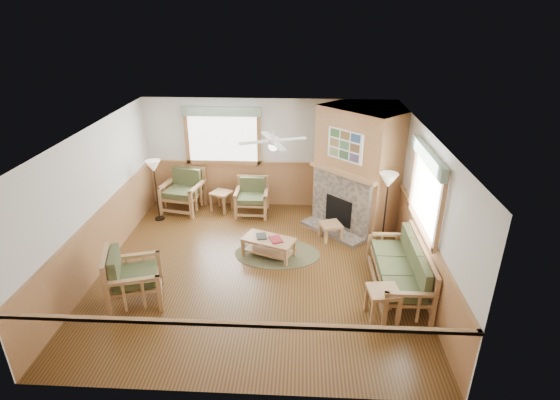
{
  "coord_description": "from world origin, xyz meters",
  "views": [
    {
      "loc": [
        0.81,
        -7.17,
        4.69
      ],
      "look_at": [
        0.4,
        0.7,
        1.15
      ],
      "focal_mm": 28.0,
      "sensor_mm": 36.0,
      "label": 1
    }
  ],
  "objects_px": {
    "floor_lamp_left": "(156,190)",
    "floor_lamp_right": "(385,211)",
    "end_table_sofa": "(382,304)",
    "armchair_back_left": "(183,191)",
    "armchair_back_right": "(252,197)",
    "footstool": "(331,231)",
    "sofa": "(398,268)",
    "end_table_chairs": "(222,201)",
    "coffee_table": "(269,247)",
    "armchair_left": "(134,276)"
  },
  "relations": [
    {
      "from": "end_table_chairs",
      "to": "footstool",
      "type": "relative_size",
      "value": 1.18
    },
    {
      "from": "end_table_chairs",
      "to": "end_table_sofa",
      "type": "height_order",
      "value": "end_table_sofa"
    },
    {
      "from": "armchair_left",
      "to": "coffee_table",
      "type": "height_order",
      "value": "armchair_left"
    },
    {
      "from": "armchair_back_right",
      "to": "floor_lamp_left",
      "type": "distance_m",
      "value": 2.24
    },
    {
      "from": "armchair_left",
      "to": "armchair_back_right",
      "type": "bearing_deg",
      "value": -41.43
    },
    {
      "from": "end_table_sofa",
      "to": "floor_lamp_left",
      "type": "distance_m",
      "value": 5.81
    },
    {
      "from": "end_table_sofa",
      "to": "floor_lamp_right",
      "type": "distance_m",
      "value": 2.47
    },
    {
      "from": "end_table_sofa",
      "to": "footstool",
      "type": "bearing_deg",
      "value": 104.8
    },
    {
      "from": "end_table_sofa",
      "to": "footstool",
      "type": "distance_m",
      "value": 2.7
    },
    {
      "from": "armchair_left",
      "to": "coffee_table",
      "type": "xyz_separation_m",
      "value": [
        2.16,
        1.55,
        -0.29
      ]
    },
    {
      "from": "coffee_table",
      "to": "floor_lamp_right",
      "type": "xyz_separation_m",
      "value": [
        2.37,
        0.56,
        0.62
      ]
    },
    {
      "from": "coffee_table",
      "to": "end_table_sofa",
      "type": "distance_m",
      "value": 2.68
    },
    {
      "from": "coffee_table",
      "to": "armchair_back_right",
      "type": "bearing_deg",
      "value": 127.37
    },
    {
      "from": "end_table_chairs",
      "to": "footstool",
      "type": "xyz_separation_m",
      "value": [
        2.61,
        -1.3,
        -0.07
      ]
    },
    {
      "from": "armchair_back_right",
      "to": "end_table_sofa",
      "type": "height_order",
      "value": "armchair_back_right"
    },
    {
      "from": "floor_lamp_right",
      "to": "armchair_back_left",
      "type": "bearing_deg",
      "value": 161.67
    },
    {
      "from": "end_table_sofa",
      "to": "footstool",
      "type": "xyz_separation_m",
      "value": [
        -0.69,
        2.61,
        -0.09
      ]
    },
    {
      "from": "sofa",
      "to": "coffee_table",
      "type": "height_order",
      "value": "sofa"
    },
    {
      "from": "armchair_back_right",
      "to": "end_table_sofa",
      "type": "bearing_deg",
      "value": -55.96
    },
    {
      "from": "armchair_left",
      "to": "floor_lamp_left",
      "type": "distance_m",
      "value": 3.17
    },
    {
      "from": "armchair_left",
      "to": "floor_lamp_right",
      "type": "height_order",
      "value": "floor_lamp_right"
    },
    {
      "from": "footstool",
      "to": "floor_lamp_left",
      "type": "relative_size",
      "value": 0.29
    },
    {
      "from": "sofa",
      "to": "floor_lamp_left",
      "type": "distance_m",
      "value": 5.73
    },
    {
      "from": "floor_lamp_left",
      "to": "coffee_table",
      "type": "bearing_deg",
      "value": -29.59
    },
    {
      "from": "coffee_table",
      "to": "floor_lamp_right",
      "type": "distance_m",
      "value": 2.51
    },
    {
      "from": "end_table_chairs",
      "to": "floor_lamp_left",
      "type": "distance_m",
      "value": 1.59
    },
    {
      "from": "armchair_back_left",
      "to": "floor_lamp_left",
      "type": "height_order",
      "value": "floor_lamp_left"
    },
    {
      "from": "sofa",
      "to": "armchair_back_left",
      "type": "relative_size",
      "value": 1.97
    },
    {
      "from": "sofa",
      "to": "armchair_back_right",
      "type": "distance_m",
      "value": 4.19
    },
    {
      "from": "end_table_sofa",
      "to": "armchair_left",
      "type": "bearing_deg",
      "value": 176.38
    },
    {
      "from": "armchair_back_left",
      "to": "floor_lamp_right",
      "type": "relative_size",
      "value": 0.61
    },
    {
      "from": "armchair_back_left",
      "to": "armchair_left",
      "type": "relative_size",
      "value": 1.03
    },
    {
      "from": "armchair_left",
      "to": "end_table_sofa",
      "type": "height_order",
      "value": "armchair_left"
    },
    {
      "from": "sofa",
      "to": "armchair_back_left",
      "type": "height_order",
      "value": "armchair_back_left"
    },
    {
      "from": "coffee_table",
      "to": "end_table_sofa",
      "type": "relative_size",
      "value": 1.86
    },
    {
      "from": "armchair_back_left",
      "to": "armchair_back_right",
      "type": "relative_size",
      "value": 1.16
    },
    {
      "from": "end_table_chairs",
      "to": "floor_lamp_right",
      "type": "height_order",
      "value": "floor_lamp_right"
    },
    {
      "from": "end_table_sofa",
      "to": "armchair_back_left",
      "type": "bearing_deg",
      "value": 137.4
    },
    {
      "from": "end_table_chairs",
      "to": "armchair_back_right",
      "type": "bearing_deg",
      "value": -9.55
    },
    {
      "from": "floor_lamp_left",
      "to": "end_table_chairs",
      "type": "bearing_deg",
      "value": 21.11
    },
    {
      "from": "footstool",
      "to": "end_table_chairs",
      "type": "bearing_deg",
      "value": 153.5
    },
    {
      "from": "armchair_left",
      "to": "sofa",
      "type": "bearing_deg",
      "value": -100.41
    },
    {
      "from": "floor_lamp_left",
      "to": "footstool",
      "type": "bearing_deg",
      "value": -10.68
    },
    {
      "from": "sofa",
      "to": "footstool",
      "type": "bearing_deg",
      "value": -149.31
    },
    {
      "from": "sofa",
      "to": "footstool",
      "type": "xyz_separation_m",
      "value": [
        -1.08,
        1.83,
        -0.27
      ]
    },
    {
      "from": "armchair_back_left",
      "to": "floor_lamp_left",
      "type": "relative_size",
      "value": 0.68
    },
    {
      "from": "floor_lamp_left",
      "to": "floor_lamp_right",
      "type": "distance_m",
      "value": 5.2
    },
    {
      "from": "sofa",
      "to": "armchair_back_right",
      "type": "xyz_separation_m",
      "value": [
        -2.92,
        3.0,
        -0.02
      ]
    },
    {
      "from": "armchair_back_right",
      "to": "armchair_left",
      "type": "xyz_separation_m",
      "value": [
        -1.61,
        -3.52,
        0.06
      ]
    },
    {
      "from": "armchair_back_right",
      "to": "armchair_back_left",
      "type": "bearing_deg",
      "value": 175.9
    }
  ]
}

